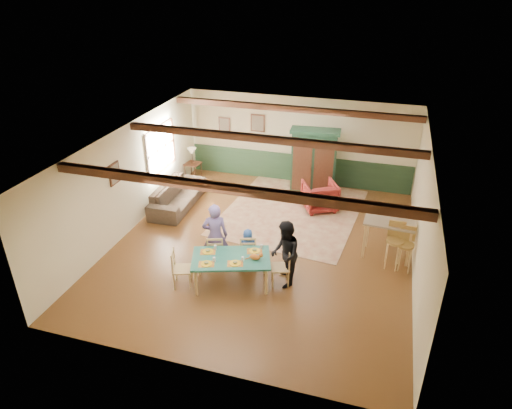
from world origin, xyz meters
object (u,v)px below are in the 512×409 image
(sofa, at_px, (178,195))
(dining_chair_far_left, at_px, (216,251))
(person_man, at_px, (215,236))
(table_lamp, at_px, (192,156))
(dining_chair_end_right, at_px, (280,267))
(dining_chair_far_right, at_px, (248,250))
(end_table, at_px, (193,171))
(counter_table, at_px, (387,239))
(cat, at_px, (255,256))
(person_woman, at_px, (285,254))
(dining_table, at_px, (231,271))
(dining_chair_end_left, at_px, (182,268))
(armoire, at_px, (314,162))
(bar_stool_left, at_px, (394,246))
(bar_stool_right, at_px, (405,250))
(person_child, at_px, (248,248))
(armchair, at_px, (320,196))

(sofa, bearing_deg, dining_chair_far_left, -141.84)
(person_man, relative_size, table_lamp, 3.08)
(dining_chair_end_right, bearing_deg, dining_chair_far_right, -133.83)
(dining_chair_far_left, height_order, end_table, dining_chair_far_left)
(end_table, xyz_separation_m, counter_table, (6.11, -2.77, 0.20))
(cat, distance_m, table_lamp, 5.90)
(dining_chair_end_right, relative_size, cat, 2.64)
(person_woman, bearing_deg, cat, -81.87)
(dining_table, relative_size, dining_chair_end_left, 1.89)
(person_man, xyz_separation_m, table_lamp, (-2.42, 4.26, 0.03))
(dining_chair_far_right, height_order, sofa, dining_chair_far_right)
(dining_table, bearing_deg, counter_table, 33.40)
(armoire, xyz_separation_m, bar_stool_left, (2.43, -3.26, -0.45))
(dining_chair_end_left, xyz_separation_m, armoire, (1.83, 5.23, 0.57))
(armoire, height_order, bar_stool_right, armoire)
(person_child, xyz_separation_m, sofa, (-2.78, 2.20, -0.12))
(person_man, bearing_deg, sofa, -67.41)
(dining_chair_far_left, distance_m, dining_chair_end_left, 0.94)
(dining_chair_far_left, relative_size, dining_chair_end_right, 1.00)
(dining_chair_end_right, relative_size, sofa, 0.38)
(armchair, bearing_deg, cat, 51.78)
(armoire, relative_size, bar_stool_right, 1.92)
(dining_chair_far_left, xyz_separation_m, armoire, (1.39, 4.41, 0.57))
(dining_table, xyz_separation_m, end_table, (-2.99, 4.83, -0.06))
(armoire, xyz_separation_m, end_table, (-3.83, -0.08, -0.72))
(dining_chair_end_left, distance_m, cat, 1.57)
(dining_chair_far_right, distance_m, armchair, 3.40)
(dining_chair_end_right, height_order, bar_stool_left, bar_stool_left)
(dining_table, xyz_separation_m, person_woman, (1.07, 0.35, 0.41))
(dining_chair_end_left, xyz_separation_m, cat, (1.49, 0.39, 0.33))
(person_woman, bearing_deg, dining_table, -90.00)
(dining_chair_end_right, distance_m, cat, 0.64)
(dining_chair_end_right, bearing_deg, armoire, 163.57)
(person_child, relative_size, armchair, 1.02)
(dining_chair_far_right, xyz_separation_m, table_lamp, (-3.13, 4.10, 0.38))
(dining_chair_far_right, relative_size, armchair, 0.97)
(dining_table, relative_size, counter_table, 1.43)
(person_child, xyz_separation_m, end_table, (-3.11, 4.03, -0.18))
(dining_chair_end_left, relative_size, bar_stool_left, 0.78)
(bar_stool_right, bearing_deg, end_table, 155.79)
(person_woman, distance_m, cat, 0.64)
(dining_chair_end_left, bearing_deg, cat, -93.37)
(dining_chair_end_left, bearing_deg, counter_table, -78.11)
(person_woman, xyz_separation_m, armoire, (-0.23, 4.56, 0.25))
(dining_chair_end_right, relative_size, end_table, 1.55)
(person_child, bearing_deg, counter_table, -175.50)
(person_man, bearing_deg, dining_table, 116.57)
(armchair, bearing_deg, bar_stool_right, 106.49)
(person_man, bearing_deg, bar_stool_left, 177.41)
(dining_table, distance_m, sofa, 4.01)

